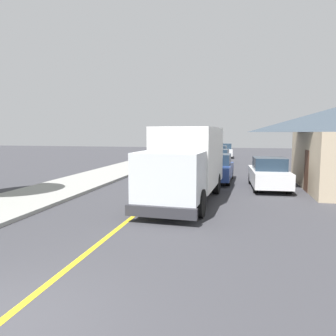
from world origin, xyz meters
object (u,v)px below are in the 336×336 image
at_px(box_truck, 187,161).
at_px(parked_van_across, 269,174).
at_px(parked_car_far, 218,155).
at_px(parked_car_mid, 218,161).
at_px(parked_car_near, 217,169).
at_px(parked_car_furthest, 224,151).

xyz_separation_m(box_truck, parked_van_across, (3.77, 3.94, -0.97)).
bearing_deg(box_truck, parked_car_far, 89.36).
xyz_separation_m(box_truck, parked_car_mid, (0.60, 11.58, -0.97)).
xyz_separation_m(box_truck, parked_car_near, (0.91, 5.88, -0.97)).
bearing_deg(box_truck, parked_car_furthest, 88.76).
xyz_separation_m(parked_car_far, parked_car_furthest, (0.34, 6.80, 0.00)).
height_order(parked_car_near, parked_van_across, same).
relative_size(parked_car_far, parked_car_furthest, 0.99).
xyz_separation_m(parked_car_mid, parked_car_furthest, (-0.06, 13.51, 0.00)).
distance_m(parked_car_mid, parked_car_furthest, 13.51).
height_order(box_truck, parked_car_near, box_truck).
bearing_deg(parked_car_mid, parked_car_furthest, 90.25).
xyz_separation_m(parked_car_mid, parked_van_across, (3.17, -7.64, 0.00)).
xyz_separation_m(parked_car_near, parked_car_far, (-0.70, 12.40, 0.00)).
bearing_deg(parked_car_mid, box_truck, -92.97).
distance_m(parked_car_far, parked_van_across, 14.78).
bearing_deg(parked_van_across, parked_car_mid, 112.55).
bearing_deg(parked_car_far, parked_van_across, -76.03).
distance_m(parked_car_mid, parked_van_across, 8.27).
relative_size(parked_car_mid, parked_car_far, 1.01).
relative_size(parked_car_near, parked_van_across, 1.00).
bearing_deg(parked_car_mid, parked_car_far, 93.37).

